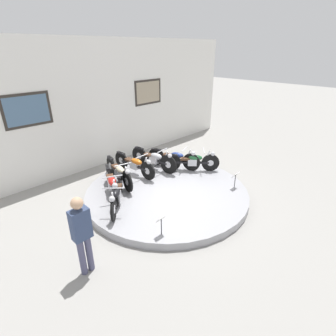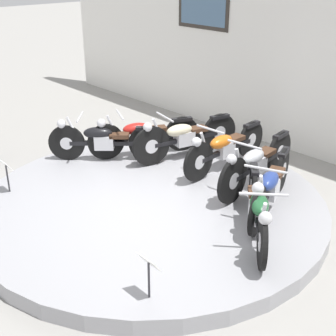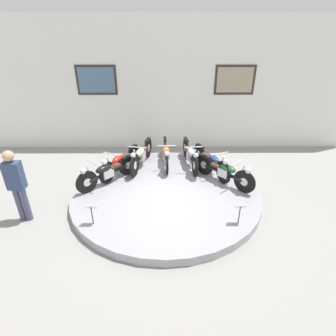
{
  "view_description": "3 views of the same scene",
  "coord_description": "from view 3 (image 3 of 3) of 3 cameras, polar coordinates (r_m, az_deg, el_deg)",
  "views": [
    {
      "loc": [
        -5.0,
        -4.98,
        4.22
      ],
      "look_at": [
        0.21,
        0.16,
        0.82
      ],
      "focal_mm": 28.0,
      "sensor_mm": 36.0,
      "label": 1
    },
    {
      "loc": [
        4.52,
        -3.83,
        3.39
      ],
      "look_at": [
        0.28,
        0.06,
        0.77
      ],
      "focal_mm": 50.0,
      "sensor_mm": 36.0,
      "label": 2
    },
    {
      "loc": [
        0.02,
        -5.98,
        3.9
      ],
      "look_at": [
        0.06,
        0.23,
        0.73
      ],
      "focal_mm": 28.0,
      "sensor_mm": 36.0,
      "label": 3
    }
  ],
  "objects": [
    {
      "name": "ground_plane",
      "position": [
        7.14,
        -0.46,
        -6.1
      ],
      "size": [
        60.0,
        60.0,
        0.0
      ],
      "primitive_type": "plane",
      "color": "gray"
    },
    {
      "name": "display_platform",
      "position": [
        7.08,
        -0.46,
        -5.39
      ],
      "size": [
        4.94,
        4.94,
        0.21
      ],
      "primitive_type": "cylinder",
      "color": "#99999E",
      "rests_on": "ground_plane"
    },
    {
      "name": "back_wall",
      "position": [
        9.71,
        -0.49,
        17.37
      ],
      "size": [
        14.0,
        0.22,
        4.54
      ],
      "color": "white",
      "rests_on": "ground_plane"
    },
    {
      "name": "motorcycle_black",
      "position": [
        7.31,
        -13.15,
        -0.73
      ],
      "size": [
        1.38,
        1.47,
        0.78
      ],
      "color": "black",
      "rests_on": "display_platform"
    },
    {
      "name": "motorcycle_red",
      "position": [
        7.79,
        -10.37,
        1.42
      ],
      "size": [
        0.9,
        1.81,
        0.79
      ],
      "color": "black",
      "rests_on": "display_platform"
    },
    {
      "name": "motorcycle_cream",
      "position": [
        8.11,
        -5.85,
        2.93
      ],
      "size": [
        0.62,
        1.98,
        0.81
      ],
      "color": "black",
      "rests_on": "display_platform"
    },
    {
      "name": "motorcycle_orange",
      "position": [
        8.22,
        -0.45,
        3.3
      ],
      "size": [
        0.54,
        1.98,
        0.79
      ],
      "color": "black",
      "rests_on": "display_platform"
    },
    {
      "name": "motorcycle_silver",
      "position": [
        8.1,
        4.9,
        2.97
      ],
      "size": [
        0.54,
        2.02,
        0.82
      ],
      "color": "black",
      "rests_on": "display_platform"
    },
    {
      "name": "motorcycle_blue",
      "position": [
        7.78,
        9.43,
        1.52
      ],
      "size": [
        0.81,
        1.87,
        0.8
      ],
      "color": "black",
      "rests_on": "display_platform"
    },
    {
      "name": "motorcycle_green",
      "position": [
        7.3,
        12.22,
        -0.64
      ],
      "size": [
        1.37,
        1.49,
        0.79
      ],
      "color": "black",
      "rests_on": "display_platform"
    },
    {
      "name": "info_placard_front_left",
      "position": [
        5.88,
        -16.38,
        -8.66
      ],
      "size": [
        0.26,
        0.11,
        0.51
      ],
      "color": "#333338",
      "rests_on": "display_platform"
    },
    {
      "name": "info_placard_front_centre",
      "position": [
        5.87,
        15.43,
        -8.59
      ],
      "size": [
        0.26,
        0.11,
        0.51
      ],
      "color": "#333338",
      "rests_on": "display_platform"
    },
    {
      "name": "visitor_standing",
      "position": [
        6.66,
        -30.16,
        -2.72
      ],
      "size": [
        0.36,
        0.23,
        1.76
      ],
      "color": "#4C4C6B",
      "rests_on": "ground_plane"
    }
  ]
}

